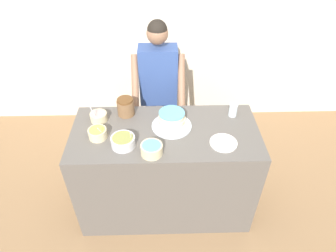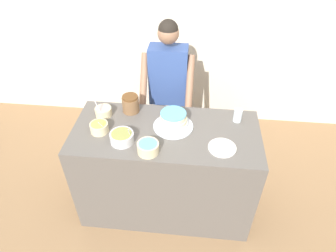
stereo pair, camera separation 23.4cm
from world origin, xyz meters
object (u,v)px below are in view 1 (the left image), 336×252
at_px(cake, 172,120).
at_px(stoneware_jar, 126,107).
at_px(person_baker, 159,84).
at_px(frosting_bowl_pink, 99,117).
at_px(frosting_bowl_olive, 123,141).
at_px(frosting_bowl_yellow, 98,133).
at_px(drinking_glass, 233,110).
at_px(frosting_bowl_blue, 152,149).
at_px(ceramic_plate, 223,143).

relative_size(cake, stoneware_jar, 2.13).
bearing_deg(person_baker, frosting_bowl_pink, -133.28).
bearing_deg(frosting_bowl_pink, person_baker, 46.72).
bearing_deg(frosting_bowl_olive, frosting_bowl_pink, 126.49).
relative_size(frosting_bowl_yellow, drinking_glass, 1.29).
xyz_separation_m(frosting_bowl_blue, drinking_glass, (0.69, 0.45, 0.01)).
bearing_deg(cake, ceramic_plate, -29.03).
bearing_deg(person_baker, frosting_bowl_yellow, -122.58).
distance_m(frosting_bowl_blue, ceramic_plate, 0.56).
xyz_separation_m(person_baker, frosting_bowl_pink, (-0.50, -0.53, 0.02)).
xyz_separation_m(person_baker, stoneware_jar, (-0.28, -0.45, 0.05)).
bearing_deg(frosting_bowl_yellow, ceramic_plate, -5.69).
relative_size(frosting_bowl_pink, stoneware_jar, 1.15).
distance_m(ceramic_plate, stoneware_jar, 0.88).
bearing_deg(stoneware_jar, ceramic_plate, -26.93).
xyz_separation_m(frosting_bowl_pink, frosting_bowl_olive, (0.23, -0.31, 0.00)).
bearing_deg(cake, frosting_bowl_pink, 171.27).
bearing_deg(frosting_bowl_blue, frosting_bowl_pink, 137.96).
height_order(drinking_glass, stoneware_jar, stoneware_jar).
bearing_deg(frosting_bowl_pink, cake, -8.73).
bearing_deg(drinking_glass, ceramic_plate, -111.08).
height_order(cake, drinking_glass, cake).
height_order(frosting_bowl_blue, ceramic_plate, frosting_bowl_blue).
bearing_deg(frosting_bowl_yellow, drinking_glass, 12.93).
bearing_deg(frosting_bowl_yellow, frosting_bowl_olive, -25.73).
height_order(cake, frosting_bowl_blue, cake).
height_order(frosting_bowl_blue, frosting_bowl_yellow, frosting_bowl_yellow).
distance_m(frosting_bowl_blue, stoneware_jar, 0.54).
bearing_deg(drinking_glass, frosting_bowl_pink, -177.92).
bearing_deg(drinking_glass, cake, -165.68).
relative_size(person_baker, frosting_bowl_pink, 9.03).
relative_size(frosting_bowl_olive, ceramic_plate, 0.86).
bearing_deg(frosting_bowl_olive, person_baker, 72.34).
bearing_deg(cake, frosting_bowl_blue, -116.93).
height_order(ceramic_plate, stoneware_jar, stoneware_jar).
relative_size(frosting_bowl_olive, stoneware_jar, 1.19).
distance_m(frosting_bowl_blue, frosting_bowl_olive, 0.24).
height_order(cake, ceramic_plate, cake).
bearing_deg(stoneware_jar, frosting_bowl_yellow, -123.50).
height_order(person_baker, frosting_bowl_blue, person_baker).
distance_m(person_baker, frosting_bowl_blue, 0.94).
distance_m(cake, ceramic_plate, 0.45).
xyz_separation_m(cake, drinking_glass, (0.53, 0.14, -0.01)).
height_order(frosting_bowl_olive, drinking_glass, frosting_bowl_olive).
relative_size(frosting_bowl_blue, ceramic_plate, 0.77).
xyz_separation_m(frosting_bowl_yellow, stoneware_jar, (0.20, 0.30, 0.03)).
height_order(person_baker, frosting_bowl_pink, person_baker).
relative_size(drinking_glass, ceramic_plate, 0.53).
bearing_deg(cake, frosting_bowl_yellow, -168.34).
relative_size(frosting_bowl_yellow, frosting_bowl_olive, 0.79).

